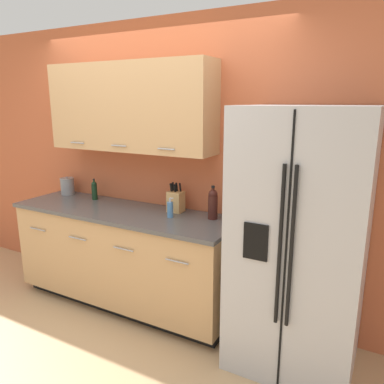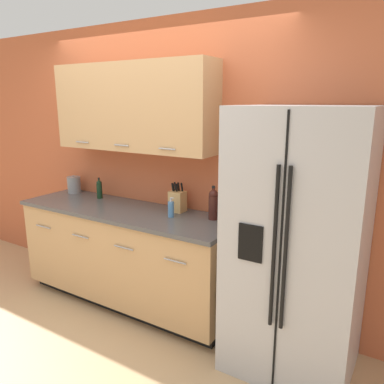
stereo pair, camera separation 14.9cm
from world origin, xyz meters
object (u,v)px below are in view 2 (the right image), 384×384
at_px(steel_canister, 74,185).
at_px(soap_dispenser, 171,209).
at_px(knife_block, 178,201).
at_px(wine_bottle, 213,204).
at_px(refrigerator, 297,244).
at_px(oil_bottle, 99,189).

bearing_deg(steel_canister, soap_dispenser, -7.16).
height_order(knife_block, wine_bottle, wine_bottle).
bearing_deg(refrigerator, oil_bottle, 174.14).
relative_size(refrigerator, steel_canister, 9.82).
bearing_deg(steel_canister, oil_bottle, -4.46).
distance_m(refrigerator, soap_dispenser, 1.10).
bearing_deg(knife_block, oil_bottle, -178.59).
height_order(wine_bottle, steel_canister, wine_bottle).
height_order(knife_block, oil_bottle, knife_block).
distance_m(knife_block, wine_bottle, 0.38).
relative_size(knife_block, oil_bottle, 1.25).
relative_size(refrigerator, oil_bottle, 8.86).
relative_size(wine_bottle, soap_dispenser, 1.65).
height_order(refrigerator, oil_bottle, refrigerator).
distance_m(refrigerator, steel_canister, 2.50).
xyz_separation_m(wine_bottle, steel_canister, (-1.72, 0.04, -0.05)).
bearing_deg(oil_bottle, wine_bottle, -0.53).
relative_size(knife_block, soap_dispenser, 1.52).
distance_m(wine_bottle, soap_dispenser, 0.37).
xyz_separation_m(soap_dispenser, oil_bottle, (-0.98, 0.14, 0.03)).
distance_m(refrigerator, knife_block, 1.17).
distance_m(knife_block, oil_bottle, 0.93).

